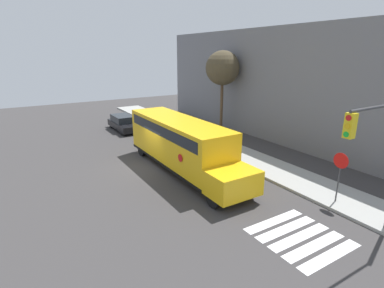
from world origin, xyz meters
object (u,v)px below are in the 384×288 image
at_px(stop_sign, 340,170).
at_px(tree_near_sidewalk, 223,68).
at_px(school_bus, 181,142).
at_px(parked_car, 123,123).

relative_size(stop_sign, tree_near_sidewalk, 0.36).
bearing_deg(stop_sign, school_bus, -152.11).
xyz_separation_m(school_bus, tree_near_sidewalk, (-6.58, 8.11, 3.99)).
height_order(school_bus, parked_car, school_bus).
distance_m(school_bus, tree_near_sidewalk, 11.18).
xyz_separation_m(school_bus, parked_car, (-11.74, 0.28, -1.13)).
bearing_deg(parked_car, stop_sign, 11.31).
bearing_deg(stop_sign, tree_near_sidewalk, 165.11).
relative_size(school_bus, parked_car, 2.35).
relative_size(school_bus, stop_sign, 4.14).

